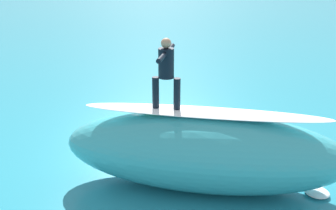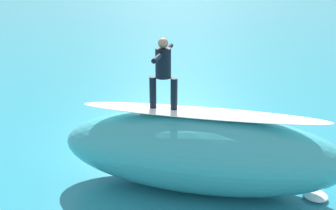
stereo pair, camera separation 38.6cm
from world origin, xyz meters
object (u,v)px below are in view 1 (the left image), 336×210
Objects in this scene: surfer_paddling at (167,123)px; surfer_riding at (166,68)px; surfboard_paddling at (169,127)px; surfboard_riding at (166,110)px.

surfer_riding is at bearing -140.53° from surfer_paddling.
surfboard_paddling is at bearing -79.99° from surfer_riding.
surfer_paddling is (-0.29, -3.13, -1.65)m from surfboard_riding.
surfer_riding is 4.08m from surfer_paddling.
surfer_riding is at bearing -141.95° from surfboard_paddling.
surfer_riding is 0.73× the size of surfboard_paddling.
surfboard_riding is 0.95m from surfer_riding.
surfboard_paddling is at bearing -79.99° from surfboard_riding.
surfboard_paddling is at bearing -0.00° from surfer_paddling.
surfboard_riding reaches higher than surfboard_paddling.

